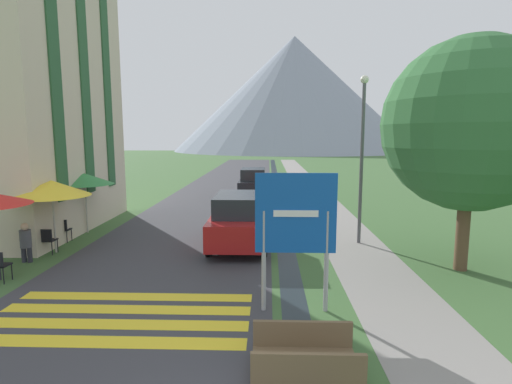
% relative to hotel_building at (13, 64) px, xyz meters
% --- Properties ---
extents(ground_plane, '(160.00, 160.00, 0.00)m').
position_rel_hotel_building_xyz_m(ground_plane, '(9.39, 8.00, -6.56)').
color(ground_plane, '#3D6033').
extents(road, '(6.40, 60.00, 0.01)m').
position_rel_hotel_building_xyz_m(road, '(6.89, 18.00, -6.55)').
color(road, '#38383D').
rests_on(road, ground_plane).
extents(footpath, '(2.20, 60.00, 0.01)m').
position_rel_hotel_building_xyz_m(footpath, '(12.99, 18.00, -6.55)').
color(footpath, gray).
rests_on(footpath, ground_plane).
extents(drainage_channel, '(0.60, 60.00, 0.00)m').
position_rel_hotel_building_xyz_m(drainage_channel, '(10.59, 18.00, -6.55)').
color(drainage_channel, black).
rests_on(drainage_channel, ground_plane).
extents(crosswalk_marking, '(5.44, 2.54, 0.01)m').
position_rel_hotel_building_xyz_m(crosswalk_marking, '(6.89, -7.93, -6.55)').
color(crosswalk_marking, yellow).
rests_on(crosswalk_marking, ground_plane).
extents(mountain_distant, '(60.20, 60.20, 28.29)m').
position_rel_hotel_building_xyz_m(mountain_distant, '(16.29, 87.48, 7.59)').
color(mountain_distant, gray).
rests_on(mountain_distant, ground_plane).
extents(hotel_building, '(6.06, 8.46, 12.23)m').
position_rel_hotel_building_xyz_m(hotel_building, '(0.00, 0.00, 0.00)').
color(hotel_building, beige).
rests_on(hotel_building, ground_plane).
extents(road_sign, '(1.72, 0.11, 3.02)m').
position_rel_hotel_building_xyz_m(road_sign, '(10.58, -7.51, -4.63)').
color(road_sign, '#9E9EA3').
rests_on(road_sign, ground_plane).
extents(footbridge, '(1.70, 1.10, 0.65)m').
position_rel_hotel_building_xyz_m(footbridge, '(10.59, -9.86, -6.33)').
color(footbridge, brown).
rests_on(footbridge, ground_plane).
extents(parked_car_near, '(1.94, 4.42, 1.82)m').
position_rel_hotel_building_xyz_m(parked_car_near, '(8.99, -2.28, -5.64)').
color(parked_car_near, '#A31919').
rests_on(parked_car_near, ground_plane).
extents(parked_car_far, '(1.76, 4.04, 1.82)m').
position_rel_hotel_building_xyz_m(parked_car_far, '(9.05, 8.50, -5.65)').
color(parked_car_far, black).
rests_on(parked_car_far, ground_plane).
extents(cafe_chair_middle, '(0.40, 0.40, 0.85)m').
position_rel_hotel_building_xyz_m(cafe_chair_middle, '(2.92, -3.58, -6.04)').
color(cafe_chair_middle, black).
rests_on(cafe_chair_middle, ground_plane).
extents(cafe_chair_far_right, '(0.40, 0.40, 0.85)m').
position_rel_hotel_building_xyz_m(cafe_chair_far_right, '(2.66, -2.12, -6.04)').
color(cafe_chair_far_right, black).
rests_on(cafe_chair_far_right, ground_plane).
extents(cafe_chair_far_left, '(0.40, 0.40, 0.85)m').
position_rel_hotel_building_xyz_m(cafe_chair_far_left, '(2.43, -2.06, -6.04)').
color(cafe_chair_far_left, black).
rests_on(cafe_chair_far_left, ground_plane).
extents(cafe_umbrella_middle_yellow, '(2.38, 2.38, 2.38)m').
position_rel_hotel_building_xyz_m(cafe_umbrella_middle_yellow, '(3.05, -3.37, -4.43)').
color(cafe_umbrella_middle_yellow, '#B7B2A8').
rests_on(cafe_umbrella_middle_yellow, ground_plane).
extents(cafe_umbrella_rear_green, '(2.18, 2.18, 2.35)m').
position_rel_hotel_building_xyz_m(cafe_umbrella_rear_green, '(2.85, -0.63, -4.43)').
color(cafe_umbrella_rear_green, '#B7B2A8').
rests_on(cafe_umbrella_rear_green, ground_plane).
extents(person_seated_near, '(0.32, 0.32, 1.21)m').
position_rel_hotel_building_xyz_m(person_seated_near, '(2.70, -4.38, -5.89)').
color(person_seated_near, '#282833').
rests_on(person_seated_near, ground_plane).
extents(streetlamp, '(0.28, 0.28, 5.82)m').
position_rel_hotel_building_xyz_m(streetlamp, '(13.23, -1.84, -3.15)').
color(streetlamp, '#515156').
rests_on(streetlamp, ground_plane).
extents(tree_by_path, '(4.73, 4.73, 6.45)m').
position_rel_hotel_building_xyz_m(tree_by_path, '(15.49, -4.64, -2.47)').
color(tree_by_path, brown).
rests_on(tree_by_path, ground_plane).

